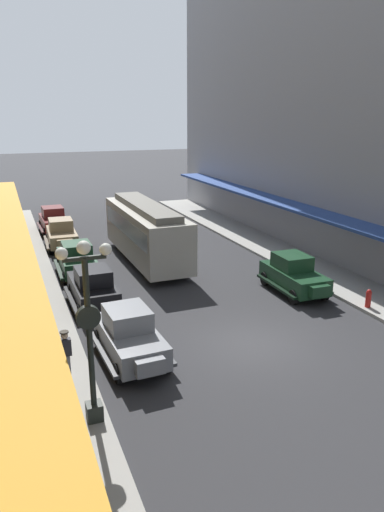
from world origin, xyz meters
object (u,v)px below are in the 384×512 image
(parked_car_3, at_px, (93,286))
(parked_car_4, at_px, (77,258))
(parked_car_0, at_px, (54,220))
(pedestrian_1, at_px, (31,456))
(lamp_post_with_clock, at_px, (89,326))
(fire_hydrant, at_px, (368,298))
(streetcar, at_px, (146,230))
(parked_car_5, at_px, (294,273))
(parked_car_2, at_px, (62,233))
(parked_car_1, at_px, (130,334))
(pedestrian_0, at_px, (66,355))

(parked_car_3, xyz_separation_m, parked_car_4, (0.00, 4.70, 0.00))
(parked_car_0, relative_size, pedestrian_1, 2.62)
(lamp_post_with_clock, xyz_separation_m, fire_hydrant, (12.75, 3.72, -2.42))
(streetcar, distance_m, fire_hydrant, 12.87)
(parked_car_0, distance_m, parked_car_4, 10.59)
(parked_car_0, xyz_separation_m, parked_car_4, (0.06, -10.59, 0.00))
(parked_car_5, distance_m, lamp_post_with_clock, 13.10)
(parked_car_2, height_order, streetcar, streetcar)
(streetcar, bearing_deg, parked_car_4, -165.48)
(parked_car_3, relative_size, streetcar, 0.44)
(parked_car_4, xyz_separation_m, streetcar, (4.18, 1.08, 0.96))
(parked_car_3, relative_size, fire_hydrant, 5.21)
(lamp_post_with_clock, distance_m, pedestrian_1, 3.36)
(parked_car_0, height_order, streetcar, streetcar)
(streetcar, relative_size, fire_hydrant, 11.73)
(fire_hydrant, bearing_deg, parked_car_3, 156.11)
(parked_car_1, xyz_separation_m, parked_car_4, (-0.29, 10.07, 0.00))
(parked_car_0, bearing_deg, parked_car_5, -61.09)
(parked_car_0, xyz_separation_m, pedestrian_1, (-3.30, -25.99, 0.05))
(parked_car_1, bearing_deg, lamp_post_with_clock, -119.67)
(parked_car_3, bearing_deg, pedestrian_1, -107.36)
(parked_car_3, bearing_deg, parked_car_1, -86.82)
(fire_hydrant, relative_size, pedestrian_0, 0.49)
(lamp_post_with_clock, xyz_separation_m, pedestrian_1, (-1.77, -2.04, -2.00))
(parked_car_1, xyz_separation_m, pedestrian_0, (-2.29, -0.84, 0.07))
(parked_car_1, xyz_separation_m, pedestrian_1, (-3.65, -5.33, 0.05))
(parked_car_2, xyz_separation_m, parked_car_4, (0.05, -6.03, 0.00))
(parked_car_4, height_order, pedestrian_1, parked_car_4)
(streetcar, relative_size, pedestrian_1, 5.86)
(parked_car_1, height_order, lamp_post_with_clock, lamp_post_with_clock)
(parked_car_5, bearing_deg, parked_car_0, 118.91)
(parked_car_3, bearing_deg, parked_car_4, 89.94)
(parked_car_5, distance_m, streetcar, 9.21)
(streetcar, bearing_deg, pedestrian_1, -114.55)
(fire_hydrant, xyz_separation_m, pedestrian_0, (-13.16, -1.27, 0.45))
(parked_car_4, xyz_separation_m, fire_hydrant, (11.17, -9.64, -0.38))
(parked_car_2, distance_m, parked_car_5, 15.64)
(parked_car_0, distance_m, streetcar, 10.45)
(lamp_post_with_clock, bearing_deg, pedestrian_0, 99.52)
(parked_car_1, bearing_deg, parked_car_2, 91.22)
(parked_car_0, xyz_separation_m, parked_car_1, (0.35, -20.66, 0.00))
(parked_car_2, height_order, parked_car_4, same)
(parked_car_0, distance_m, parked_car_1, 20.66)
(parked_car_5, height_order, pedestrian_0, parked_car_5)
(parked_car_4, distance_m, pedestrian_1, 15.77)
(parked_car_2, distance_m, lamp_post_with_clock, 19.56)
(parked_car_1, bearing_deg, pedestrian_0, -159.81)
(parked_car_5, xyz_separation_m, streetcar, (-5.18, 7.55, 0.96))
(parked_car_4, distance_m, lamp_post_with_clock, 13.61)
(parked_car_5, xyz_separation_m, fire_hydrant, (1.81, -3.18, -0.38))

